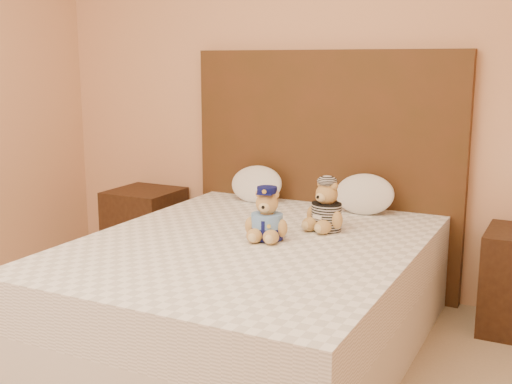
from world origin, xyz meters
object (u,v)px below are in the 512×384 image
Objects in this scene: pillow_left at (256,182)px; pillow_right at (364,192)px; nightstand_left at (145,228)px; teddy_police at (267,214)px; bed at (251,293)px; teddy_prisoner at (327,205)px.

pillow_left is 0.98× the size of pillow_right.
pillow_left is 0.71m from pillow_right.
pillow_left is (0.86, 0.03, 0.40)m from nightstand_left.
pillow_left reaches higher than nightstand_left.
teddy_police is at bearing -29.57° from nightstand_left.
teddy_police is 0.75× the size of pillow_right.
pillow_right is (0.33, 0.83, 0.40)m from bed.
teddy_police is at bearing -59.84° from pillow_left.
teddy_prisoner reaches higher than teddy_police.
teddy_prisoner is at bearing 47.46° from teddy_police.
pillow_right reaches higher than pillow_left.
teddy_police is (1.31, -0.74, 0.41)m from nightstand_left.
teddy_prisoner is (1.51, -0.43, 0.41)m from nightstand_left.
pillow_right is at bearing 0.00° from pillow_left.
pillow_left is at bearing 1.99° from nightstand_left.
teddy_police is (0.06, 0.06, 0.41)m from bed.
teddy_prisoner is 0.47m from pillow_right.
bed is 5.61× the size of pillow_right.
bed is 3.64× the size of nightstand_left.
nightstand_left is at bearing -178.91° from pillow_right.
teddy_prisoner is (0.26, 0.37, 0.41)m from bed.
nightstand_left is 0.95m from pillow_left.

